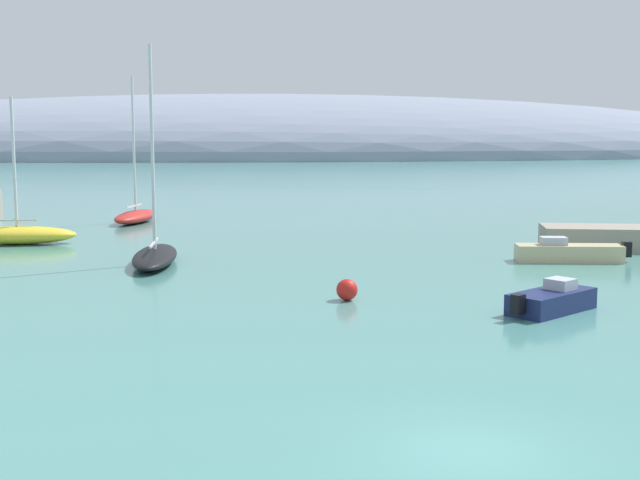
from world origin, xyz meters
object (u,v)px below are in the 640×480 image
(sailboat_yellow_mid_mooring, at_px, (17,234))
(sailboat_red_outer_mooring, at_px, (136,215))
(sailboat_black_near_shore, at_px, (155,254))
(mooring_buoy_red, at_px, (347,290))
(motorboat_sand_outer, at_px, (569,252))
(motorboat_navy_alongside_breakwater, at_px, (551,300))

(sailboat_yellow_mid_mooring, bearing_deg, sailboat_red_outer_mooring, 63.22)
(sailboat_black_near_shore, height_order, sailboat_red_outer_mooring, sailboat_black_near_shore)
(sailboat_black_near_shore, relative_size, mooring_buoy_red, 12.63)
(sailboat_red_outer_mooring, distance_m, motorboat_sand_outer, 31.35)
(sailboat_yellow_mid_mooring, height_order, motorboat_sand_outer, sailboat_yellow_mid_mooring)
(motorboat_navy_alongside_breakwater, relative_size, motorboat_sand_outer, 0.68)
(sailboat_red_outer_mooring, distance_m, mooring_buoy_red, 31.09)
(sailboat_black_near_shore, distance_m, sailboat_red_outer_mooring, 19.35)
(motorboat_sand_outer, bearing_deg, sailboat_red_outer_mooring, -32.96)
(sailboat_black_near_shore, xyz_separation_m, sailboat_yellow_mid_mooring, (-8.65, 8.22, 0.08))
(sailboat_red_outer_mooring, height_order, mooring_buoy_red, sailboat_red_outer_mooring)
(sailboat_yellow_mid_mooring, bearing_deg, sailboat_black_near_shore, -43.29)
(sailboat_black_near_shore, bearing_deg, motorboat_navy_alongside_breakwater, -128.24)
(sailboat_red_outer_mooring, bearing_deg, sailboat_yellow_mid_mooring, 166.62)
(sailboat_black_near_shore, xyz_separation_m, mooring_buoy_red, (8.34, -9.81, -0.08))
(sailboat_black_near_shore, bearing_deg, motorboat_sand_outer, -92.50)
(sailboat_red_outer_mooring, bearing_deg, motorboat_navy_alongside_breakwater, -135.91)
(motorboat_navy_alongside_breakwater, bearing_deg, mooring_buoy_red, 122.09)
(sailboat_yellow_mid_mooring, distance_m, motorboat_navy_alongside_breakwater, 31.97)
(sailboat_yellow_mid_mooring, xyz_separation_m, motorboat_sand_outer, (29.42, -9.45, -0.11))
(motorboat_sand_outer, bearing_deg, motorboat_navy_alongside_breakwater, 72.93)
(motorboat_sand_outer, bearing_deg, sailboat_black_near_shore, 4.07)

